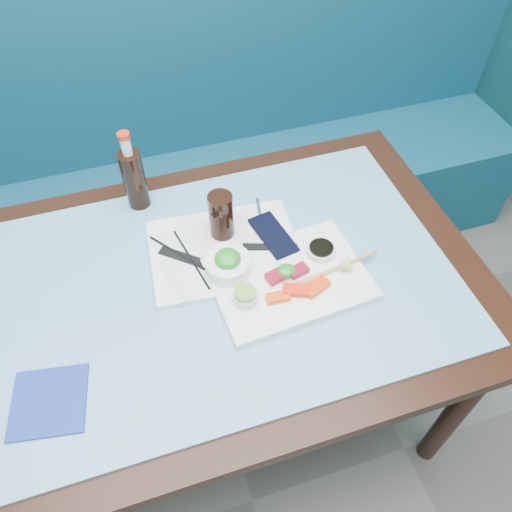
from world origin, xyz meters
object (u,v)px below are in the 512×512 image
object	(u,v)px
cola_bottle_body	(134,180)
cola_glass	(221,216)
sashimi_plate	(289,279)
blue_napkin	(49,401)
seaweed_bowl	(228,265)
booth_bench	(166,183)
dining_table	(213,304)
serving_tray	(225,250)

from	to	relation	value
cola_bottle_body	cola_glass	bearing A→B (deg)	-45.77
sashimi_plate	blue_napkin	xyz separation A→B (m)	(-0.59, -0.14, -0.01)
sashimi_plate	seaweed_bowl	size ratio (longest dim) A/B	3.32
booth_bench	blue_napkin	distance (m)	1.18
dining_table	blue_napkin	size ratio (longest dim) A/B	9.01
booth_bench	cola_glass	size ratio (longest dim) A/B	22.44
dining_table	sashimi_plate	world-z (taller)	sashimi_plate
cola_glass	cola_bottle_body	bearing A→B (deg)	134.23
serving_tray	cola_glass	size ratio (longest dim) A/B	2.87
cola_glass	cola_bottle_body	world-z (taller)	cola_bottle_body
sashimi_plate	cola_bottle_body	size ratio (longest dim) A/B	2.13
cola_bottle_body	blue_napkin	world-z (taller)	cola_bottle_body
cola_bottle_body	blue_napkin	distance (m)	0.61
dining_table	sashimi_plate	bearing A→B (deg)	-16.19
serving_tray	seaweed_bowl	size ratio (longest dim) A/B	3.36
cola_bottle_body	blue_napkin	xyz separation A→B (m)	(-0.28, -0.54, -0.09)
cola_glass	cola_bottle_body	xyz separation A→B (m)	(-0.19, 0.20, 0.01)
dining_table	serving_tray	distance (m)	0.14
booth_bench	blue_napkin	xyz separation A→B (m)	(-0.40, -1.04, 0.39)
cola_glass	cola_bottle_body	distance (m)	0.28
seaweed_bowl	blue_napkin	world-z (taller)	seaweed_bowl
dining_table	sashimi_plate	distance (m)	0.22
blue_napkin	cola_bottle_body	bearing A→B (deg)	62.49
serving_tray	blue_napkin	world-z (taller)	serving_tray
booth_bench	serving_tray	xyz separation A→B (m)	(0.06, -0.75, 0.39)
booth_bench	blue_napkin	world-z (taller)	booth_bench
dining_table	cola_bottle_body	size ratio (longest dim) A/B	7.87
seaweed_bowl	blue_napkin	size ratio (longest dim) A/B	0.74
booth_bench	blue_napkin	bearing A→B (deg)	-111.11
booth_bench	cola_glass	xyz separation A→B (m)	(0.07, -0.70, 0.46)
cola_glass	blue_napkin	xyz separation A→B (m)	(-0.47, -0.34, -0.08)
sashimi_plate	serving_tray	distance (m)	0.19
sashimi_plate	serving_tray	bearing A→B (deg)	128.36
booth_bench	seaweed_bowl	distance (m)	0.93
serving_tray	seaweed_bowl	distance (m)	0.08
cola_bottle_body	sashimi_plate	bearing A→B (deg)	-51.74
cola_glass	seaweed_bowl	bearing A→B (deg)	-98.75
sashimi_plate	cola_glass	world-z (taller)	cola_glass
booth_bench	cola_bottle_body	size ratio (longest dim) A/B	16.87
serving_tray	cola_glass	bearing A→B (deg)	84.16
seaweed_bowl	dining_table	bearing A→B (deg)	-167.51
booth_bench	blue_napkin	size ratio (longest dim) A/B	19.32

